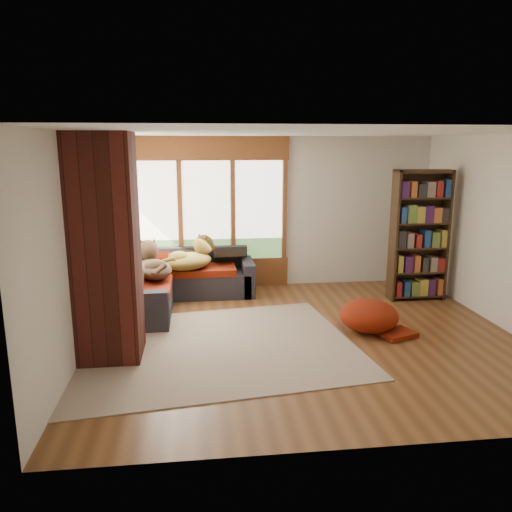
{
  "coord_description": "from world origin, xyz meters",
  "views": [
    {
      "loc": [
        -1.36,
        -6.05,
        2.46
      ],
      "look_at": [
        -0.57,
        0.64,
        0.95
      ],
      "focal_mm": 35.0,
      "sensor_mm": 36.0,
      "label": 1
    }
  ],
  "objects_px": {
    "sectional_sofa": "(162,284)",
    "bookshelf": "(419,236)",
    "brick_chimney": "(106,249)",
    "area_rug": "(209,347)",
    "dog_brindle": "(152,260)",
    "pouf": "(369,315)",
    "dog_tan": "(192,252)"
  },
  "relations": [
    {
      "from": "sectional_sofa",
      "to": "bookshelf",
      "type": "xyz_separation_m",
      "value": [
        4.09,
        -0.31,
        0.74
      ]
    },
    {
      "from": "brick_chimney",
      "to": "area_rug",
      "type": "relative_size",
      "value": 0.73
    },
    {
      "from": "brick_chimney",
      "to": "dog_brindle",
      "type": "distance_m",
      "value": 1.82
    },
    {
      "from": "pouf",
      "to": "sectional_sofa",
      "type": "bearing_deg",
      "value": 150.49
    },
    {
      "from": "pouf",
      "to": "brick_chimney",
      "type": "bearing_deg",
      "value": -172.49
    },
    {
      "from": "brick_chimney",
      "to": "pouf",
      "type": "bearing_deg",
      "value": 7.51
    },
    {
      "from": "brick_chimney",
      "to": "dog_brindle",
      "type": "relative_size",
      "value": 2.73
    },
    {
      "from": "sectional_sofa",
      "to": "pouf",
      "type": "distance_m",
      "value": 3.28
    },
    {
      "from": "area_rug",
      "to": "dog_tan",
      "type": "height_order",
      "value": "dog_tan"
    },
    {
      "from": "brick_chimney",
      "to": "bookshelf",
      "type": "relative_size",
      "value": 1.25
    },
    {
      "from": "area_rug",
      "to": "bookshelf",
      "type": "distance_m",
      "value": 3.92
    },
    {
      "from": "sectional_sofa",
      "to": "area_rug",
      "type": "xyz_separation_m",
      "value": [
        0.69,
        -1.95,
        -0.3
      ]
    },
    {
      "from": "pouf",
      "to": "dog_brindle",
      "type": "height_order",
      "value": "dog_brindle"
    },
    {
      "from": "area_rug",
      "to": "dog_brindle",
      "type": "distance_m",
      "value": 1.95
    },
    {
      "from": "area_rug",
      "to": "brick_chimney",
      "type": "bearing_deg",
      "value": -174.94
    },
    {
      "from": "area_rug",
      "to": "pouf",
      "type": "height_order",
      "value": "pouf"
    },
    {
      "from": "brick_chimney",
      "to": "area_rug",
      "type": "bearing_deg",
      "value": 5.06
    },
    {
      "from": "brick_chimney",
      "to": "sectional_sofa",
      "type": "height_order",
      "value": "brick_chimney"
    },
    {
      "from": "sectional_sofa",
      "to": "dog_brindle",
      "type": "height_order",
      "value": "dog_brindle"
    },
    {
      "from": "brick_chimney",
      "to": "sectional_sofa",
      "type": "distance_m",
      "value": 2.32
    },
    {
      "from": "brick_chimney",
      "to": "area_rug",
      "type": "distance_m",
      "value": 1.73
    },
    {
      "from": "pouf",
      "to": "dog_brindle",
      "type": "xyz_separation_m",
      "value": [
        -2.95,
        1.28,
        0.55
      ]
    },
    {
      "from": "bookshelf",
      "to": "dog_brindle",
      "type": "xyz_separation_m",
      "value": [
        -4.2,
        -0.03,
        -0.27
      ]
    },
    {
      "from": "area_rug",
      "to": "dog_brindle",
      "type": "xyz_separation_m",
      "value": [
        -0.8,
        1.61,
        0.76
      ]
    },
    {
      "from": "bookshelf",
      "to": "pouf",
      "type": "distance_m",
      "value": 1.98
    },
    {
      "from": "area_rug",
      "to": "pouf",
      "type": "distance_m",
      "value": 2.19
    },
    {
      "from": "brick_chimney",
      "to": "sectional_sofa",
      "type": "relative_size",
      "value": 1.18
    },
    {
      "from": "sectional_sofa",
      "to": "bookshelf",
      "type": "distance_m",
      "value": 4.17
    },
    {
      "from": "pouf",
      "to": "dog_tan",
      "type": "xyz_separation_m",
      "value": [
        -2.36,
        1.72,
        0.55
      ]
    },
    {
      "from": "area_rug",
      "to": "dog_brindle",
      "type": "bearing_deg",
      "value": 116.31
    },
    {
      "from": "area_rug",
      "to": "pouf",
      "type": "relative_size",
      "value": 4.56
    },
    {
      "from": "dog_brindle",
      "to": "sectional_sofa",
      "type": "bearing_deg",
      "value": -35.25
    }
  ]
}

